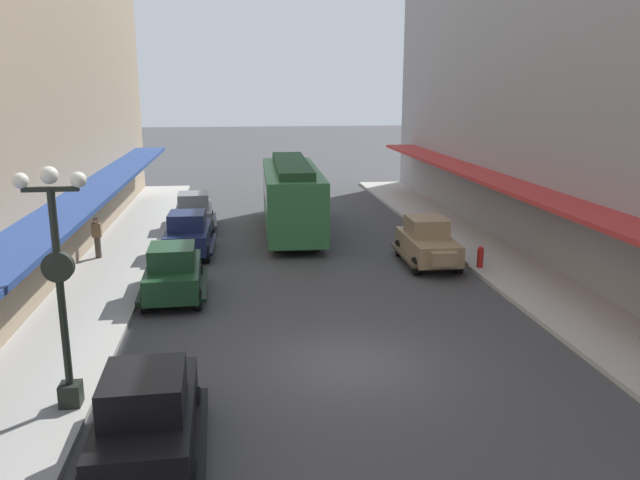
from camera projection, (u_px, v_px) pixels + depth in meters
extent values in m
plane|color=#424244|center=(351.00, 364.00, 16.08)|extent=(200.00, 200.00, 0.00)
cube|color=#B7B5AD|center=(40.00, 379.00, 15.12)|extent=(3.00, 60.00, 0.15)
cube|color=#B7B5AD|center=(627.00, 346.00, 17.02)|extent=(3.00, 60.00, 0.15)
cube|color=black|center=(148.00, 422.00, 11.87)|extent=(1.79, 3.94, 0.80)
cube|color=black|center=(144.00, 391.00, 11.46)|extent=(1.48, 1.73, 0.70)
cube|color=#8C9EA8|center=(144.00, 391.00, 11.46)|extent=(1.41, 1.70, 0.42)
cube|color=black|center=(158.00, 370.00, 13.91)|extent=(0.94, 0.38, 0.52)
cube|color=black|center=(96.00, 441.00, 11.81)|extent=(0.33, 3.51, 0.12)
cube|color=black|center=(200.00, 433.00, 12.09)|extent=(0.33, 3.51, 0.12)
cylinder|color=black|center=(116.00, 409.00, 13.16)|extent=(0.24, 0.69, 0.68)
cylinder|color=black|center=(195.00, 403.00, 13.40)|extent=(0.24, 0.69, 0.68)
cylinder|color=black|center=(190.00, 480.00, 10.78)|extent=(0.24, 0.69, 0.68)
cube|color=#19234C|center=(188.00, 237.00, 26.44)|extent=(1.78, 3.93, 0.80)
cube|color=#19234C|center=(187.00, 221.00, 26.03)|extent=(1.48, 1.73, 0.70)
cube|color=#8C9EA8|center=(187.00, 221.00, 26.03)|extent=(1.40, 1.69, 0.42)
cube|color=#19234C|center=(193.00, 225.00, 28.49)|extent=(0.94, 0.38, 0.52)
cube|color=black|center=(166.00, 245.00, 26.42)|extent=(0.31, 3.51, 0.12)
cube|color=black|center=(212.00, 244.00, 26.62)|extent=(0.31, 3.51, 0.12)
cylinder|color=black|center=(173.00, 239.00, 27.77)|extent=(0.23, 0.68, 0.68)
cylinder|color=black|center=(210.00, 239.00, 27.94)|extent=(0.23, 0.68, 0.68)
cylinder|color=black|center=(165.00, 255.00, 25.13)|extent=(0.23, 0.68, 0.68)
cylinder|color=black|center=(206.00, 254.00, 25.30)|extent=(0.23, 0.68, 0.68)
cube|color=#997F5B|center=(428.00, 246.00, 24.96)|extent=(1.77, 3.93, 0.80)
cube|color=#997F5B|center=(427.00, 226.00, 25.03)|extent=(1.47, 1.72, 0.70)
cube|color=#8C9EA8|center=(427.00, 226.00, 25.03)|extent=(1.40, 1.69, 0.42)
cube|color=#997F5B|center=(444.00, 259.00, 22.90)|extent=(0.94, 0.38, 0.52)
cube|color=#4C3F2D|center=(451.00, 253.00, 25.14)|extent=(0.30, 3.51, 0.12)
cube|color=#4C3F2D|center=(404.00, 255.00, 24.94)|extent=(0.30, 3.51, 0.12)
cylinder|color=black|center=(458.00, 265.00, 23.83)|extent=(0.23, 0.68, 0.68)
cylinder|color=black|center=(416.00, 266.00, 23.65)|extent=(0.23, 0.68, 0.68)
cylinder|color=black|center=(437.00, 247.00, 26.47)|extent=(0.23, 0.68, 0.68)
cylinder|color=black|center=(399.00, 248.00, 26.29)|extent=(0.23, 0.68, 0.68)
cube|color=#193D23|center=(174.00, 276.00, 21.00)|extent=(1.82, 3.95, 0.80)
cube|color=#193D23|center=(172.00, 256.00, 20.59)|extent=(1.49, 1.74, 0.70)
cube|color=#8C9EA8|center=(172.00, 256.00, 20.59)|extent=(1.42, 1.71, 0.42)
cube|color=#193D23|center=(177.00, 258.00, 23.04)|extent=(0.95, 0.39, 0.52)
cube|color=black|center=(145.00, 287.00, 20.93)|extent=(0.35, 3.52, 0.12)
cube|color=black|center=(203.00, 284.00, 21.23)|extent=(0.35, 3.52, 0.12)
cylinder|color=black|center=(153.00, 277.00, 22.28)|extent=(0.24, 0.69, 0.68)
cylinder|color=black|center=(200.00, 275.00, 22.53)|extent=(0.24, 0.69, 0.68)
cylinder|color=black|center=(145.00, 302.00, 19.66)|extent=(0.24, 0.69, 0.68)
cylinder|color=black|center=(198.00, 300.00, 19.91)|extent=(0.24, 0.69, 0.68)
cube|color=slate|center=(194.00, 215.00, 31.16)|extent=(1.88, 3.98, 0.80)
cube|color=slate|center=(193.00, 200.00, 30.74)|extent=(1.52, 1.77, 0.70)
cube|color=#8C9EA8|center=(193.00, 200.00, 30.74)|extent=(1.45, 1.73, 0.42)
cube|color=slate|center=(195.00, 206.00, 33.18)|extent=(0.95, 0.40, 0.52)
cube|color=#393A3D|center=(175.00, 222.00, 31.07)|extent=(0.41, 3.52, 0.12)
cube|color=#393A3D|center=(214.00, 220.00, 31.40)|extent=(0.41, 3.52, 0.12)
cylinder|color=black|center=(179.00, 218.00, 32.42)|extent=(0.25, 0.69, 0.68)
cylinder|color=black|center=(211.00, 216.00, 32.70)|extent=(0.25, 0.69, 0.68)
cylinder|color=black|center=(177.00, 229.00, 29.81)|extent=(0.25, 0.69, 0.68)
cylinder|color=black|center=(212.00, 228.00, 30.08)|extent=(0.25, 0.69, 0.68)
cube|color=#33723F|center=(292.00, 197.00, 30.02)|extent=(2.76, 9.66, 2.70)
cube|color=#1C3F23|center=(291.00, 165.00, 29.66)|extent=(1.73, 8.68, 0.36)
cube|color=#8C9EA8|center=(292.00, 187.00, 29.91)|extent=(2.76, 8.90, 0.95)
cube|color=black|center=(296.00, 244.00, 27.60)|extent=(2.03, 1.25, 0.40)
cube|color=black|center=(289.00, 217.00, 33.17)|extent=(2.03, 1.25, 0.40)
cube|color=black|center=(71.00, 394.00, 13.66)|extent=(0.44, 0.44, 0.50)
cylinder|color=black|center=(60.00, 290.00, 13.11)|extent=(0.16, 0.16, 4.20)
cube|color=black|center=(50.00, 189.00, 12.62)|extent=(1.10, 0.10, 0.10)
sphere|color=white|center=(20.00, 181.00, 12.51)|extent=(0.32, 0.32, 0.32)
sphere|color=white|center=(78.00, 180.00, 12.65)|extent=(0.32, 0.32, 0.32)
sphere|color=white|center=(49.00, 175.00, 12.55)|extent=(0.36, 0.36, 0.36)
cylinder|color=black|center=(58.00, 267.00, 12.99)|extent=(0.64, 0.18, 0.64)
cylinder|color=silver|center=(59.00, 265.00, 13.09)|extent=(0.56, 0.02, 0.56)
cylinder|color=#B21E19|center=(480.00, 258.00, 24.12)|extent=(0.24, 0.24, 0.70)
sphere|color=#B21E19|center=(481.00, 249.00, 24.03)|extent=(0.20, 0.20, 0.20)
cylinder|color=#4C4238|center=(98.00, 247.00, 25.45)|extent=(0.24, 0.24, 0.85)
cube|color=#8C6647|center=(97.00, 230.00, 25.28)|extent=(0.36, 0.22, 0.56)
sphere|color=tan|center=(96.00, 220.00, 25.19)|extent=(0.22, 0.22, 0.22)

